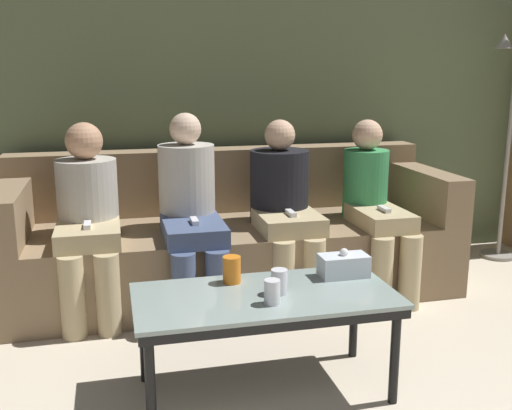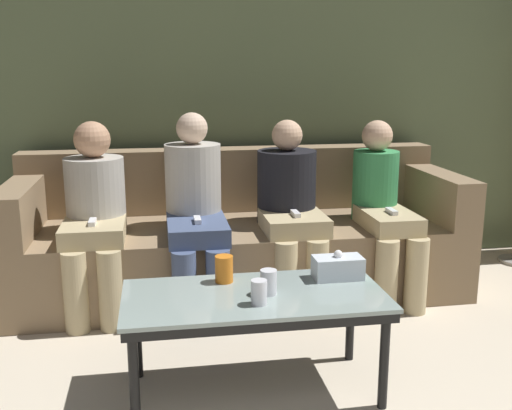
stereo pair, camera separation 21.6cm
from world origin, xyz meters
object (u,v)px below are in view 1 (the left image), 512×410
cup_near_left (272,292)px  seated_person_mid_right (284,202)px  seated_person_mid_left (190,206)px  coffee_table (265,303)px  cup_far_center (279,282)px  couch (231,240)px  cup_near_right (232,270)px  tissue_box (344,265)px  seated_person_right_end (374,203)px  seated_person_left_end (88,213)px

cup_near_left → seated_person_mid_right: size_ratio=0.09×
seated_person_mid_right → seated_person_mid_left: bearing=-177.3°
coffee_table → seated_person_mid_left: bearing=99.5°
coffee_table → cup_far_center: bearing=-14.6°
seated_person_mid_left → couch: bearing=39.3°
cup_near_right → seated_person_mid_left: 0.89m
cup_far_center → tissue_box: bearing=22.2°
coffee_table → seated_person_mid_left: (-0.17, 1.05, 0.20)m
cup_near_right → seated_person_mid_left: size_ratio=0.11×
cup_far_center → couch: bearing=87.7°
cup_near_right → seated_person_mid_right: (0.50, 0.91, 0.08)m
cup_near_left → tissue_box: 0.47m
cup_far_center → seated_person_right_end: bearing=48.9°
cup_near_right → tissue_box: 0.51m
seated_person_left_end → seated_person_mid_left: seated_person_mid_left is taller
tissue_box → seated_person_right_end: seated_person_right_end is taller
cup_near_right → seated_person_left_end: (-0.63, 0.90, 0.08)m
coffee_table → cup_far_center: 0.11m
seated_person_left_end → seated_person_right_end: (1.71, -0.04, -0.03)m
seated_person_mid_left → seated_person_right_end: size_ratio=1.06×
cup_far_center → seated_person_mid_right: (0.34, 1.09, 0.09)m
coffee_table → cup_near_left: bearing=-90.3°
coffee_table → seated_person_mid_right: (0.39, 1.07, 0.18)m
coffee_table → cup_near_right: 0.22m
cup_near_right → cup_far_center: (0.17, -0.18, -0.01)m
cup_near_left → tissue_box: tissue_box is taller
cup_far_center → cup_near_left: bearing=-119.8°
couch → seated_person_mid_left: (-0.28, -0.23, 0.29)m
cup_near_left → cup_near_right: cup_near_right is taller
coffee_table → couch: bearing=85.1°
seated_person_left_end → cup_far_center: bearing=-53.5°
seated_person_left_end → cup_near_right: bearing=-54.9°
cup_near_right → couch: bearing=78.9°
cup_near_left → tissue_box: bearing=31.0°
tissue_box → seated_person_mid_right: (-0.01, 0.95, 0.09)m
couch → seated_person_left_end: (-0.85, -0.21, 0.28)m
couch → seated_person_mid_right: (0.28, -0.21, 0.28)m
cup_near_right → seated_person_left_end: 1.11m
coffee_table → seated_person_left_end: size_ratio=1.02×
cup_near_right → seated_person_right_end: 1.38m
couch → cup_near_left: size_ratio=26.94×
tissue_box → seated_person_right_end: 1.06m
seated_person_left_end → seated_person_mid_left: size_ratio=0.96×
couch → cup_near_left: (-0.11, -1.39, 0.19)m
couch → seated_person_right_end: (0.85, -0.25, 0.25)m
cup_near_left → seated_person_mid_left: 1.18m
cup_near_right → seated_person_right_end: size_ratio=0.11×
seated_person_mid_left → seated_person_mid_right: bearing=2.7°
seated_person_mid_left → seated_person_right_end: 1.14m
couch → seated_person_mid_left: bearing=-140.7°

